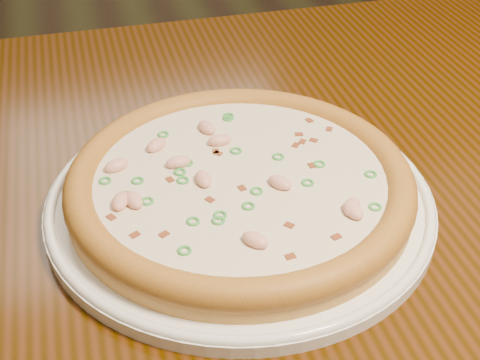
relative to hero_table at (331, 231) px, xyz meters
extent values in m
plane|color=black|center=(0.15, 0.60, -0.65)|extent=(9.00, 9.00, 0.00)
cube|color=black|center=(0.00, 0.00, 0.08)|extent=(1.20, 0.80, 0.04)
cylinder|color=white|center=(-0.12, -0.05, 0.10)|extent=(0.36, 0.36, 0.01)
torus|color=white|center=(-0.12, -0.05, 0.11)|extent=(0.36, 0.36, 0.01)
cylinder|color=#C78946|center=(-0.12, -0.05, 0.12)|extent=(0.32, 0.32, 0.02)
torus|color=#AE812D|center=(-0.12, -0.05, 0.13)|extent=(0.32, 0.32, 0.03)
cylinder|color=beige|center=(-0.12, -0.05, 0.13)|extent=(0.27, 0.27, 0.00)
ellipsoid|color=#F2B29E|center=(-0.15, -0.05, 0.14)|extent=(0.02, 0.02, 0.01)
ellipsoid|color=#F2B29E|center=(-0.13, 0.01, 0.14)|extent=(0.02, 0.02, 0.01)
ellipsoid|color=#F2B29E|center=(-0.19, 0.02, 0.14)|extent=(0.03, 0.03, 0.01)
ellipsoid|color=#F2B29E|center=(-0.23, -0.01, 0.14)|extent=(0.03, 0.02, 0.01)
ellipsoid|color=#F2B29E|center=(-0.13, 0.03, 0.14)|extent=(0.02, 0.03, 0.01)
ellipsoid|color=#F2B29E|center=(-0.22, -0.07, 0.14)|extent=(0.02, 0.03, 0.01)
ellipsoid|color=#F2B29E|center=(-0.04, -0.12, 0.14)|extent=(0.02, 0.03, 0.01)
ellipsoid|color=#F2B29E|center=(-0.17, -0.02, 0.14)|extent=(0.03, 0.02, 0.01)
ellipsoid|color=#F2B29E|center=(-0.13, -0.14, 0.14)|extent=(0.03, 0.03, 0.01)
ellipsoid|color=#F2B29E|center=(-0.09, -0.07, 0.14)|extent=(0.03, 0.03, 0.01)
ellipsoid|color=#F2B29E|center=(-0.23, -0.06, 0.14)|extent=(0.02, 0.03, 0.01)
ellipsoid|color=#F2B29E|center=(-0.04, -0.13, 0.14)|extent=(0.02, 0.03, 0.01)
cube|color=maroon|center=(-0.18, -0.04, 0.13)|extent=(0.01, 0.01, 0.00)
cube|color=maroon|center=(-0.13, -0.01, 0.13)|extent=(0.01, 0.01, 0.00)
cube|color=maroon|center=(-0.04, 0.00, 0.13)|extent=(0.01, 0.01, 0.00)
cube|color=maroon|center=(-0.05, -0.05, 0.13)|extent=(0.01, 0.01, 0.00)
cube|color=maroon|center=(-0.15, -0.08, 0.13)|extent=(0.01, 0.01, 0.00)
cube|color=maroon|center=(-0.03, 0.03, 0.13)|extent=(0.01, 0.01, 0.00)
cube|color=maroon|center=(-0.12, -0.07, 0.13)|extent=(0.01, 0.01, 0.00)
cube|color=maroon|center=(-0.20, -0.11, 0.13)|extent=(0.01, 0.01, 0.00)
cube|color=maroon|center=(-0.10, -0.13, 0.13)|extent=(0.01, 0.01, 0.00)
cube|color=maroon|center=(-0.05, -0.01, 0.13)|extent=(0.01, 0.01, 0.00)
cube|color=maroon|center=(-0.07, -0.15, 0.13)|extent=(0.01, 0.01, 0.00)
cube|color=maroon|center=(-0.11, -0.17, 0.13)|extent=(0.01, 0.01, 0.00)
cube|color=maroon|center=(-0.05, -0.02, 0.13)|extent=(0.01, 0.01, 0.00)
cube|color=maroon|center=(-0.13, -0.01, 0.13)|extent=(0.01, 0.01, 0.00)
cube|color=maroon|center=(-0.24, -0.08, 0.13)|extent=(0.01, 0.01, 0.00)
cube|color=maroon|center=(-0.01, 0.00, 0.13)|extent=(0.01, 0.01, 0.00)
cube|color=maroon|center=(-0.22, -0.11, 0.13)|extent=(0.01, 0.01, 0.00)
cube|color=maroon|center=(-0.03, -0.01, 0.13)|extent=(0.01, 0.01, 0.00)
torus|color=green|center=(-0.06, -0.08, 0.13)|extent=(0.02, 0.02, 0.00)
torus|color=green|center=(-0.18, 0.04, 0.13)|extent=(0.02, 0.02, 0.00)
torus|color=green|center=(-0.21, -0.07, 0.13)|extent=(0.02, 0.02, 0.00)
torus|color=green|center=(-0.02, -0.12, 0.13)|extent=(0.01, 0.01, 0.00)
torus|color=green|center=(-0.17, -0.04, 0.13)|extent=(0.02, 0.02, 0.00)
torus|color=green|center=(-0.11, 0.05, 0.13)|extent=(0.01, 0.01, 0.00)
torus|color=green|center=(-0.04, -0.05, 0.13)|extent=(0.02, 0.02, 0.00)
torus|color=green|center=(-0.17, -0.10, 0.13)|extent=(0.02, 0.02, 0.00)
torus|color=green|center=(-0.21, -0.03, 0.13)|extent=(0.02, 0.02, 0.00)
torus|color=green|center=(-0.19, -0.14, 0.13)|extent=(0.01, 0.01, 0.00)
torus|color=green|center=(-0.11, -0.01, 0.13)|extent=(0.01, 0.01, 0.00)
torus|color=green|center=(-0.15, -0.10, 0.13)|extent=(0.02, 0.02, 0.00)
torus|color=green|center=(-0.10, 0.06, 0.13)|extent=(0.01, 0.01, 0.00)
torus|color=green|center=(-0.17, -0.03, 0.13)|extent=(0.02, 0.02, 0.00)
torus|color=green|center=(-0.08, -0.03, 0.13)|extent=(0.02, 0.02, 0.00)
torus|color=green|center=(-0.16, -0.02, 0.13)|extent=(0.02, 0.02, 0.00)
torus|color=green|center=(-0.22, -0.05, 0.13)|extent=(0.02, 0.02, 0.00)
torus|color=green|center=(-0.24, -0.03, 0.13)|extent=(0.01, 0.01, 0.00)
torus|color=green|center=(0.00, -0.08, 0.13)|extent=(0.02, 0.02, 0.00)
torus|color=green|center=(-0.12, -0.10, 0.13)|extent=(0.02, 0.02, 0.00)
torus|color=green|center=(-0.15, -0.11, 0.13)|extent=(0.02, 0.02, 0.00)
torus|color=green|center=(-0.11, -0.08, 0.13)|extent=(0.02, 0.02, 0.00)
camera|label=1|loc=(-0.25, -0.53, 0.49)|focal=50.00mm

